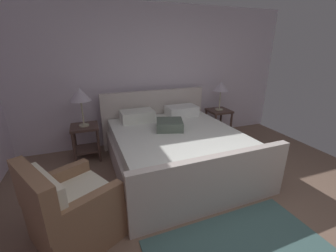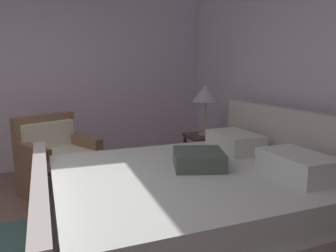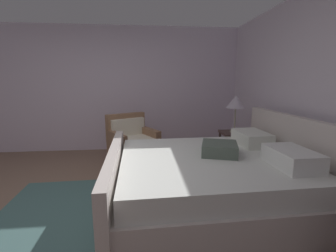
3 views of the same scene
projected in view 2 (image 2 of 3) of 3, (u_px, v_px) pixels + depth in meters
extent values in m
cube|color=silver|center=(333.00, 85.00, 2.77)|extent=(5.42, 0.12, 2.58)
cube|color=beige|center=(184.00, 220.00, 2.63)|extent=(1.94, 2.09, 0.40)
cube|color=beige|center=(290.00, 167.00, 2.96)|extent=(2.01, 0.16, 1.07)
cube|color=beige|center=(43.00, 224.00, 2.21)|extent=(2.01, 0.16, 0.74)
cube|color=white|center=(184.00, 185.00, 2.58)|extent=(1.86, 2.03, 0.22)
cube|color=white|center=(235.00, 142.00, 3.19)|extent=(0.57, 0.38, 0.18)
cube|color=white|center=(297.00, 165.00, 2.42)|extent=(0.57, 0.38, 0.18)
cube|color=#566358|center=(199.00, 159.00, 2.65)|extent=(0.50, 0.50, 0.14)
cube|color=#4E3831|center=(205.00, 136.00, 4.06)|extent=(0.44, 0.44, 0.04)
cube|color=#4E3831|center=(204.00, 167.00, 4.13)|extent=(0.40, 0.40, 0.02)
cylinder|color=#4E3831|center=(185.00, 157.00, 4.23)|extent=(0.04, 0.04, 0.56)
cylinder|color=#4E3831|center=(197.00, 165.00, 3.88)|extent=(0.04, 0.04, 0.56)
cylinder|color=#4E3831|center=(211.00, 154.00, 4.36)|extent=(0.04, 0.04, 0.56)
cylinder|color=#4E3831|center=(225.00, 162.00, 4.00)|extent=(0.04, 0.04, 0.56)
cylinder|color=#B7B293|center=(205.00, 134.00, 4.06)|extent=(0.16, 0.16, 0.02)
cylinder|color=#B7B293|center=(205.00, 117.00, 4.02)|extent=(0.02, 0.02, 0.40)
cone|color=silver|center=(206.00, 93.00, 3.97)|extent=(0.33, 0.33, 0.21)
cube|color=#8E674B|center=(61.00, 177.00, 3.65)|extent=(0.98, 0.98, 0.42)
cube|color=silver|center=(60.00, 155.00, 3.60)|extent=(0.90, 0.90, 0.10)
cube|color=#8E674B|center=(45.00, 135.00, 3.77)|extent=(0.45, 0.69, 0.48)
cube|color=silver|center=(49.00, 138.00, 3.72)|extent=(0.38, 0.59, 0.36)
cube|color=#8E674B|center=(32.00, 155.00, 3.36)|extent=(0.62, 0.40, 0.22)
cube|color=#8E674B|center=(83.00, 145.00, 3.82)|extent=(0.62, 0.40, 0.22)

